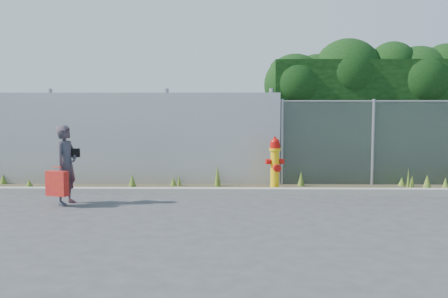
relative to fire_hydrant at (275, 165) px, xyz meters
name	(u,v)px	position (x,y,z in m)	size (l,w,h in m)	color
ground	(239,211)	(-0.81, -2.13, -0.59)	(80.00, 80.00, 0.00)	#3A3A3C
curb	(238,191)	(-0.81, -0.33, -0.53)	(16.00, 0.22, 0.12)	#9A948B
weed_strip	(246,184)	(-0.62, 0.32, -0.49)	(16.00, 1.28, 0.52)	#3F3624
corrugated_fence	(102,139)	(-4.06, 0.88, 0.51)	(8.50, 0.21, 2.30)	#A3A5A9
chainlink_fence	(417,142)	(3.44, 0.87, 0.44)	(6.50, 0.07, 2.05)	gray
hedge	(404,102)	(3.43, 1.86, 1.40)	(7.53, 2.11, 3.59)	black
fire_hydrant	(275,165)	(0.00, 0.00, 0.00)	(0.41, 0.36, 1.21)	#EBB70C
woman	(66,165)	(-4.12, -1.52, 0.17)	(0.56, 0.36, 1.52)	#0E4F5B
red_tote_bag	(57,183)	(-4.21, -1.80, -0.15)	(0.42, 0.15, 0.55)	#BD330A
black_shoulder_bag	(74,153)	(-4.01, -1.37, 0.39)	(0.22, 0.09, 0.17)	black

